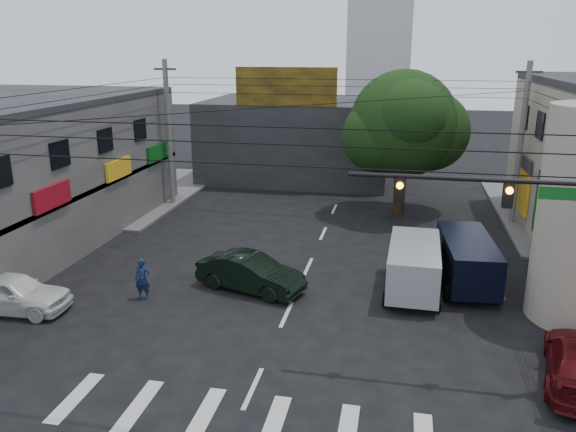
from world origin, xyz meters
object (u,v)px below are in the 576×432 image
(utility_pole_far_right, at_px, (520,145))
(silver_minivan, at_px, (413,269))
(utility_pole_far_left, at_px, (169,134))
(traffic_officer, at_px, (143,279))
(traffic_gantry, at_px, (535,233))
(dark_sedan, at_px, (250,273))
(white_compact, at_px, (12,293))
(street_tree, at_px, (403,124))
(navy_van, at_px, (467,262))

(utility_pole_far_right, relative_size, silver_minivan, 1.88)
(silver_minivan, bearing_deg, utility_pole_far_left, 55.99)
(silver_minivan, height_order, traffic_officer, silver_minivan)
(traffic_gantry, height_order, dark_sedan, traffic_gantry)
(dark_sedan, height_order, traffic_officer, traffic_officer)
(white_compact, bearing_deg, traffic_gantry, -96.17)
(silver_minivan, bearing_deg, traffic_officer, 106.74)
(street_tree, height_order, dark_sedan, street_tree)
(utility_pole_far_right, bearing_deg, silver_minivan, -117.85)
(street_tree, distance_m, traffic_officer, 18.45)
(white_compact, bearing_deg, dark_sedan, -68.66)
(street_tree, xyz_separation_m, silver_minivan, (0.75, -11.87, -4.43))
(traffic_gantry, xyz_separation_m, dark_sedan, (-9.78, 4.95, -4.07))
(silver_minivan, bearing_deg, white_compact, 109.47)
(dark_sedan, height_order, white_compact, white_compact)
(dark_sedan, distance_m, white_compact, 9.34)
(white_compact, relative_size, navy_van, 0.86)
(utility_pole_far_left, relative_size, dark_sedan, 1.88)
(traffic_gantry, xyz_separation_m, traffic_officer, (-13.82, 3.20, -3.96))
(traffic_officer, bearing_deg, street_tree, 48.83)
(silver_minivan, bearing_deg, dark_sedan, 101.43)
(traffic_gantry, bearing_deg, silver_minivan, 116.60)
(street_tree, relative_size, silver_minivan, 1.78)
(traffic_gantry, xyz_separation_m, navy_van, (-0.82, 7.34, -3.79))
(utility_pole_far_left, distance_m, dark_sedan, 15.26)
(utility_pole_far_left, relative_size, navy_van, 1.73)
(street_tree, bearing_deg, navy_van, -74.28)
(white_compact, bearing_deg, traffic_officer, -68.34)
(utility_pole_far_left, bearing_deg, navy_van, -28.91)
(silver_minivan, xyz_separation_m, navy_van, (2.25, 1.21, -0.00))
(white_compact, height_order, navy_van, navy_van)
(utility_pole_far_left, relative_size, silver_minivan, 1.88)
(street_tree, distance_m, dark_sedan, 15.10)
(street_tree, height_order, silver_minivan, street_tree)
(utility_pole_far_left, distance_m, utility_pole_far_right, 21.00)
(navy_van, bearing_deg, street_tree, 11.39)
(utility_pole_far_left, height_order, white_compact, utility_pole_far_left)
(utility_pole_far_right, distance_m, dark_sedan, 17.75)
(dark_sedan, bearing_deg, traffic_gantry, -99.89)
(traffic_gantry, bearing_deg, navy_van, 96.40)
(street_tree, relative_size, dark_sedan, 1.77)
(dark_sedan, bearing_deg, navy_van, -58.12)
(utility_pole_far_left, xyz_separation_m, white_compact, (0.00, -15.83, -3.83))
(utility_pole_far_right, relative_size, white_compact, 2.01)
(traffic_officer, bearing_deg, dark_sedan, 16.34)
(utility_pole_far_right, bearing_deg, navy_van, -109.89)
(dark_sedan, bearing_deg, white_compact, 130.81)
(utility_pole_far_left, xyz_separation_m, dark_sedan, (8.55, -12.05, -3.84))
(utility_pole_far_right, xyz_separation_m, dark_sedan, (-12.45, -12.05, -3.84))
(utility_pole_far_right, height_order, silver_minivan, utility_pole_far_right)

